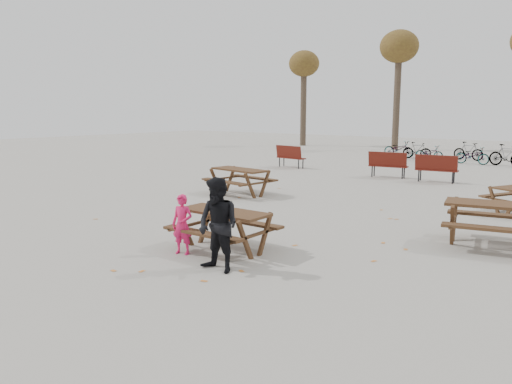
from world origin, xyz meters
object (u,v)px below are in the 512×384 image
Objects in this scene: main_picnic_table at (224,220)px; picnic_table_east at (500,226)px; food_tray at (220,211)px; child at (182,224)px; adult at (218,225)px; picnic_table_north at (240,182)px; soda_bottle at (214,207)px.

main_picnic_table is 0.89× the size of picnic_table_east.
child is at bearing -136.03° from food_tray.
adult is 0.78× the size of picnic_table_east.
food_tray is 6.51m from picnic_table_north.
adult is at bearing -50.32° from food_tray.
food_tray is 0.09× the size of picnic_table_east.
child is 6.12m from picnic_table_east.
food_tray is 0.09× the size of picnic_table_north.
food_tray is 0.16× the size of child.
adult reaches higher than picnic_table_north.
child is (-0.51, -0.49, -0.23)m from food_tray.
picnic_table_east is at bearing 25.22° from child.
picnic_table_east is at bearing 41.36° from food_tray.
child reaches higher than food_tray.
food_tray is 1.06× the size of soda_bottle.
picnic_table_east is (3.36, 4.42, -0.35)m from adult.
picnic_table_north is (-4.55, 6.09, -0.37)m from adult.
adult is (0.76, -1.00, 0.20)m from main_picnic_table.
picnic_table_north reaches higher than main_picnic_table.
food_tray is at bearing -150.62° from picnic_table_east.
picnic_table_east reaches higher than main_picnic_table.
soda_bottle is 0.68m from child.
main_picnic_table is at bearing 39.57° from soda_bottle.
adult is 5.57m from picnic_table_east.
picnic_table_east is at bearing 39.67° from soda_bottle.
adult reaches higher than food_tray.
picnic_table_north is (-3.33, 5.73, -0.15)m from child.
child reaches higher than soda_bottle.
child reaches higher than picnic_table_east.
adult reaches higher than main_picnic_table.
child is (-0.45, -0.65, -0.02)m from main_picnic_table.
main_picnic_table is 1.27m from adult.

